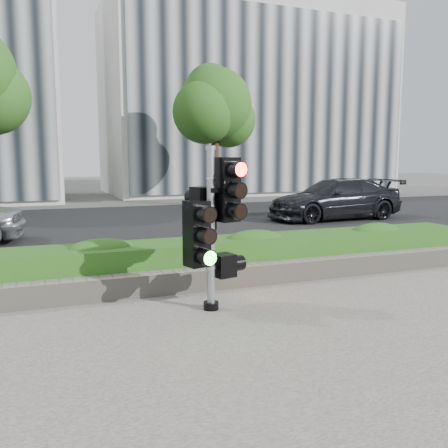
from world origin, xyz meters
The scene contains 10 objects.
ground centered at (0.00, 0.00, 0.00)m, with size 120.00×120.00×0.00m, color #51514C.
sidewalk centered at (0.00, -2.50, 0.01)m, with size 16.00×11.00×0.03m, color #9E9389.
road centered at (0.00, 10.00, 0.01)m, with size 60.00×13.00×0.02m, color black.
curb centered at (0.00, 3.15, 0.06)m, with size 60.00×0.25×0.12m, color gray.
stone_wall centered at (0.00, 1.90, 0.20)m, with size 12.00×0.32×0.34m, color gray.
hedge centered at (0.00, 2.55, 0.37)m, with size 12.00×1.00×0.68m, color green.
building_right centered at (11.00, 25.00, 6.00)m, with size 18.00×10.00×12.00m, color #B7B7B2.
tree_right centered at (5.48, 15.55, 4.48)m, with size 4.10×3.58×6.53m.
traffic_signal centered at (0.09, 0.92, 1.27)m, with size 0.81×0.67×2.24m.
car_dark centered at (7.64, 9.06, 0.74)m, with size 2.01×4.95×1.44m, color black.
Camera 1 is at (-2.07, -5.12, 2.08)m, focal length 38.00 mm.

